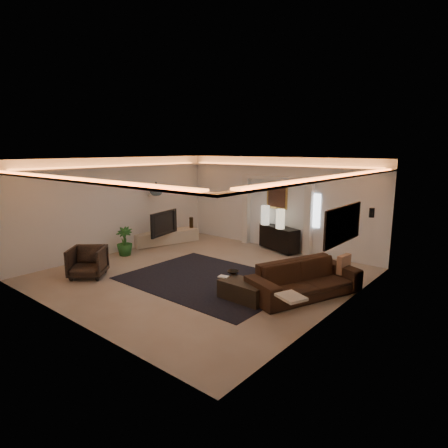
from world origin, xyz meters
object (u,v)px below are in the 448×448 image
Objects in this scene: coffee_table at (244,291)px; armchair at (88,262)px; console at (279,238)px; sofa at (305,279)px.

armchair is at bearing -160.10° from coffee_table.
console is at bearing 112.81° from coffee_table.
sofa is 2.44× the size of coffee_table.
coffee_table is (-0.86, -1.04, -0.16)m from sofa.
coffee_table is 1.23× the size of armchair.
console reaches higher than sofa.
console reaches higher than coffee_table.
sofa is at bearing -13.85° from armchair.
console is 5.71m from armchair.
armchair is (-2.34, -5.21, -0.02)m from console.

